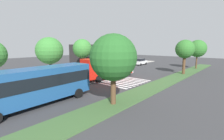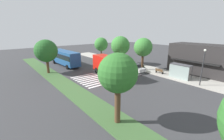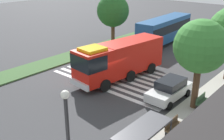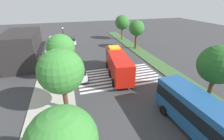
% 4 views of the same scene
% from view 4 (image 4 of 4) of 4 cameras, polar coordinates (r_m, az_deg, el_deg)
% --- Properties ---
extents(ground_plane, '(120.00, 120.00, 0.00)m').
position_cam_4_polar(ground_plane, '(25.91, 0.95, -0.35)').
color(ground_plane, '#38383A').
extents(sidewalk, '(60.00, 5.05, 0.14)m').
position_cam_4_polar(sidewalk, '(24.99, -20.31, -2.88)').
color(sidewalk, '#ADA89E').
rests_on(sidewalk, ground_plane).
extents(median_strip, '(60.00, 3.00, 0.14)m').
position_cam_4_polar(median_strip, '(29.37, 16.92, 1.84)').
color(median_strip, '#3D6033').
rests_on(median_strip, ground_plane).
extents(crosswalk, '(6.75, 12.55, 0.01)m').
position_cam_4_polar(crosswalk, '(24.19, 2.40, -2.32)').
color(crosswalk, silver).
rests_on(crosswalk, ground_plane).
extents(fire_truck, '(9.90, 3.70, 3.72)m').
position_cam_4_polar(fire_truck, '(23.84, 2.08, 2.67)').
color(fire_truck, red).
rests_on(fire_truck, ground_plane).
extents(parked_car_west, '(4.42, 2.15, 1.68)m').
position_cam_4_polar(parked_car_west, '(23.71, -11.74, -1.15)').
color(parked_car_west, silver).
rests_on(parked_car_west, ground_plane).
extents(parked_car_mid, '(4.66, 2.11, 1.82)m').
position_cam_4_polar(parked_car_mid, '(42.03, -14.58, 10.30)').
color(parked_car_mid, silver).
rests_on(parked_car_mid, ground_plane).
extents(transit_bus, '(11.05, 3.21, 3.53)m').
position_cam_4_polar(transit_bus, '(15.36, 32.02, -15.63)').
color(transit_bus, navy).
rests_on(transit_bus, ground_plane).
extents(bus_stop_shelter, '(3.50, 1.40, 2.46)m').
position_cam_4_polar(bus_stop_shelter, '(30.93, -18.39, 6.43)').
color(bus_stop_shelter, '#4C4C51').
rests_on(bus_stop_shelter, sidewalk).
extents(bench_near_shelter, '(1.60, 0.50, 0.90)m').
position_cam_4_polar(bench_near_shelter, '(27.62, -18.04, 1.36)').
color(bench_near_shelter, '#4C3823').
rests_on(bench_near_shelter, sidewalk).
extents(bench_west_of_shelter, '(1.60, 0.50, 0.90)m').
position_cam_4_polar(bench_west_of_shelter, '(23.57, -17.99, -2.83)').
color(bench_west_of_shelter, '#2D472D').
rests_on(bench_west_of_shelter, sidewalk).
extents(street_lamp, '(0.36, 0.36, 5.57)m').
position_cam_4_polar(street_lamp, '(34.18, -17.33, 11.05)').
color(street_lamp, '#2D2D30').
rests_on(street_lamp, sidewalk).
extents(storefront_building, '(10.65, 6.13, 5.75)m').
position_cam_4_polar(storefront_building, '(32.19, -29.84, 6.91)').
color(storefront_building, '#282626').
rests_on(storefront_building, ground_plane).
extents(sidewalk_tree_west, '(4.54, 4.54, 6.80)m').
position_cam_4_polar(sidewalk_tree_west, '(15.87, -18.19, -0.46)').
color(sidewalk_tree_west, '#47301E').
rests_on(sidewalk_tree_west, sidewalk).
extents(sidewalk_tree_center, '(3.81, 3.81, 6.68)m').
position_cam_4_polar(sidewalk_tree_center, '(22.41, -18.31, 7.57)').
color(sidewalk_tree_center, '#47301E').
rests_on(sidewalk_tree_center, sidewalk).
extents(median_tree_far_west, '(4.30, 4.30, 6.52)m').
position_cam_4_polar(median_tree_far_west, '(20.55, 34.42, 1.59)').
color(median_tree_far_west, '#513823').
rests_on(median_tree_far_west, median_strip).
extents(median_tree_west, '(3.48, 3.48, 6.47)m').
position_cam_4_polar(median_tree_west, '(36.66, 9.07, 14.90)').
color(median_tree_west, '#513823').
rests_on(median_tree_west, median_strip).
extents(median_tree_center, '(3.99, 3.99, 6.67)m').
position_cam_4_polar(median_tree_center, '(45.27, 3.79, 17.06)').
color(median_tree_center, '#513823').
rests_on(median_tree_center, median_strip).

